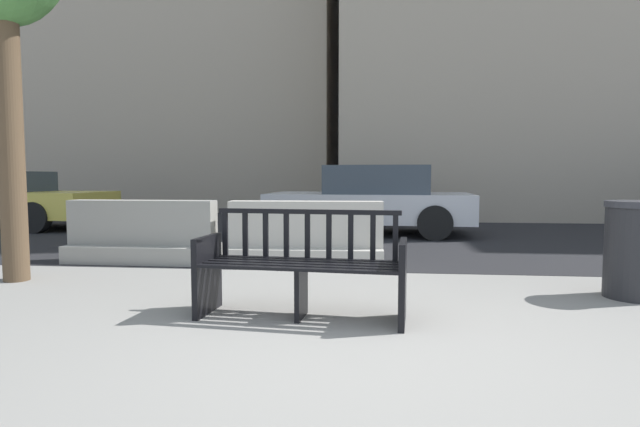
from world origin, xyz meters
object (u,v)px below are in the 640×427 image
at_px(jersey_barrier_centre, 306,239).
at_px(car_taxi_near, 1,200).
at_px(car_sedan_far, 372,200).
at_px(trash_bin, 635,249).
at_px(jersey_barrier_left, 143,237).
at_px(street_bench, 302,270).

bearing_deg(jersey_barrier_centre, car_taxi_near, 152.02).
height_order(jersey_barrier_centre, car_taxi_near, car_taxi_near).
distance_m(car_sedan_far, trash_bin, 5.68).
bearing_deg(jersey_barrier_left, car_sedan_far, 49.84).
xyz_separation_m(street_bench, jersey_barrier_left, (-2.52, 2.42, -0.06)).
distance_m(jersey_barrier_left, car_taxi_near, 6.55).
relative_size(car_taxi_near, trash_bin, 5.14).
bearing_deg(street_bench, car_sedan_far, 84.65).
xyz_separation_m(street_bench, trash_bin, (3.07, 0.98, 0.07)).
relative_size(street_bench, car_sedan_far, 0.42).
bearing_deg(trash_bin, jersey_barrier_left, 165.55).
distance_m(jersey_barrier_left, trash_bin, 5.77).
height_order(jersey_barrier_left, trash_bin, trash_bin).
xyz_separation_m(street_bench, car_taxi_near, (-7.73, 6.37, 0.24)).
xyz_separation_m(jersey_barrier_left, car_taxi_near, (-5.21, 3.95, 0.30)).
bearing_deg(jersey_barrier_left, trash_bin, -14.45).
bearing_deg(car_taxi_near, jersey_barrier_left, -37.18).
distance_m(car_taxi_near, trash_bin, 12.07).
height_order(jersey_barrier_centre, jersey_barrier_left, same).
distance_m(jersey_barrier_centre, car_sedan_far, 3.77).
distance_m(street_bench, trash_bin, 3.22).
bearing_deg(car_taxi_near, car_sedan_far, -2.05).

